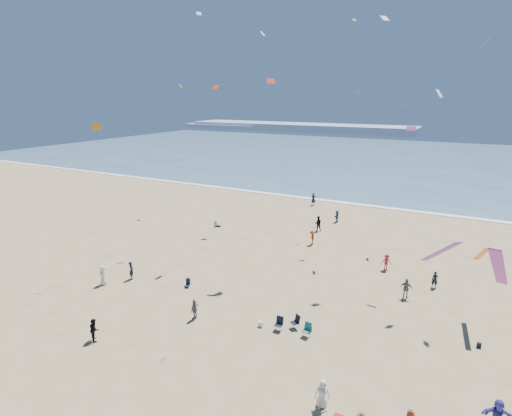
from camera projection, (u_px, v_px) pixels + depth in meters
The scene contains 12 objects.
ground at pixel (160, 386), 22.84m from camera, with size 220.00×220.00×0.00m, color tan.
ocean at pixel (405, 160), 103.70m from camera, with size 220.00×100.00×0.06m, color #476B84.
surf_line at pixel (357, 204), 61.13m from camera, with size 220.00×1.20×0.08m, color white.
headland_far at pixel (299, 127), 194.11m from camera, with size 110.00×20.00×3.20m, color #7A8EA8.
headland_near at pixel (224, 126), 208.01m from camera, with size 40.00×14.00×2.00m, color #7A8EA8.
standing_flyers at pixel (323, 274), 35.19m from camera, with size 32.45×42.18×1.92m.
seated_group at pixel (228, 322), 28.53m from camera, with size 27.09×32.75×0.84m.
chair_cluster at pixel (293, 325), 27.98m from camera, with size 2.66×1.52×1.00m.
white_tote at pixel (261, 324), 28.70m from camera, with size 0.35×0.20×0.40m, color white.
black_backpack at pixel (309, 329), 28.07m from camera, with size 0.30×0.22×0.38m, color black.
navy_bag at pixel (479, 345), 26.32m from camera, with size 0.28×0.18×0.34m, color black.
kites_aloft at pixel (381, 121), 27.71m from camera, with size 50.22×42.00×28.34m.
Camera 1 is at (13.85, -14.43, 16.01)m, focal length 28.00 mm.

